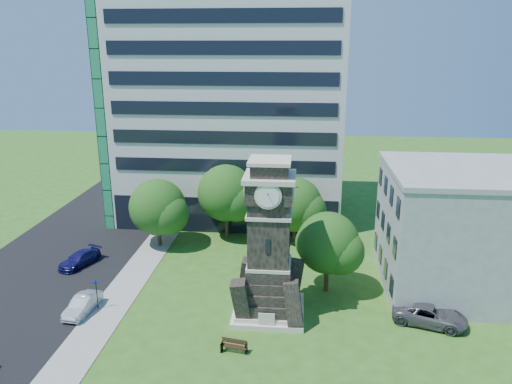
# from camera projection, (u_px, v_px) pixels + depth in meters

# --- Properties ---
(ground) EXTENTS (160.00, 160.00, 0.00)m
(ground) POSITION_uv_depth(u_px,v_px,m) (227.00, 324.00, 37.07)
(ground) COLOR #305718
(ground) RESTS_ON ground
(sidewalk) EXTENTS (3.00, 70.00, 0.06)m
(sidewalk) POSITION_uv_depth(u_px,v_px,m) (126.00, 287.00, 42.69)
(sidewalk) COLOR gray
(sidewalk) RESTS_ON ground
(street) EXTENTS (14.00, 80.00, 0.02)m
(street) POSITION_uv_depth(u_px,v_px,m) (31.00, 283.00, 43.46)
(street) COLOR black
(street) RESTS_ON ground
(clock_tower) EXTENTS (5.40, 5.40, 12.22)m
(clock_tower) POSITION_uv_depth(u_px,v_px,m) (269.00, 250.00, 37.19)
(clock_tower) COLOR beige
(clock_tower) RESTS_ON ground
(office_tall) EXTENTS (26.20, 15.11, 28.60)m
(office_tall) POSITION_uv_depth(u_px,v_px,m) (231.00, 95.00, 57.90)
(office_tall) COLOR silver
(office_tall) RESTS_ON ground
(office_low) EXTENTS (15.20, 12.20, 10.40)m
(office_low) POSITION_uv_depth(u_px,v_px,m) (478.00, 230.00, 41.41)
(office_low) COLOR #A2A5A7
(office_low) RESTS_ON ground
(car_street_mid) EXTENTS (1.80, 4.12, 1.32)m
(car_street_mid) POSITION_uv_depth(u_px,v_px,m) (83.00, 305.00, 38.55)
(car_street_mid) COLOR #A2A4AA
(car_street_mid) RESTS_ON ground
(car_street_north) EXTENTS (3.26, 4.78, 1.28)m
(car_street_north) POSITION_uv_depth(u_px,v_px,m) (80.00, 259.00, 46.72)
(car_street_north) COLOR #13124F
(car_street_north) RESTS_ON ground
(car_east_lot) EXTENTS (5.88, 3.96, 1.50)m
(car_east_lot) POSITION_uv_depth(u_px,v_px,m) (430.00, 315.00, 36.95)
(car_east_lot) COLOR #515056
(car_east_lot) RESTS_ON ground
(park_bench) EXTENTS (1.77, 0.47, 0.92)m
(park_bench) POSITION_uv_depth(u_px,v_px,m) (234.00, 345.00, 33.69)
(park_bench) COLOR black
(park_bench) RESTS_ON ground
(street_sign) EXTENTS (0.60, 0.06, 2.49)m
(street_sign) POSITION_uv_depth(u_px,v_px,m) (97.00, 291.00, 38.73)
(street_sign) COLOR black
(street_sign) RESTS_ON ground
(tree_nw) EXTENTS (6.30, 5.73, 7.04)m
(tree_nw) POSITION_uv_depth(u_px,v_px,m) (159.00, 209.00, 50.32)
(tree_nw) COLOR #332114
(tree_nw) RESTS_ON ground
(tree_nc) EXTENTS (6.55, 5.96, 8.03)m
(tree_nc) POSITION_uv_depth(u_px,v_px,m) (227.00, 195.00, 52.09)
(tree_nc) COLOR #332114
(tree_nc) RESTS_ON ground
(tree_ne) EXTENTS (6.21, 5.65, 6.91)m
(tree_ne) POSITION_uv_depth(u_px,v_px,m) (296.00, 206.00, 51.48)
(tree_ne) COLOR #332114
(tree_ne) RESTS_ON ground
(tree_east) EXTENTS (5.65, 5.14, 6.93)m
(tree_east) POSITION_uv_depth(u_px,v_px,m) (329.00, 245.00, 40.90)
(tree_east) COLOR #332114
(tree_east) RESTS_ON ground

